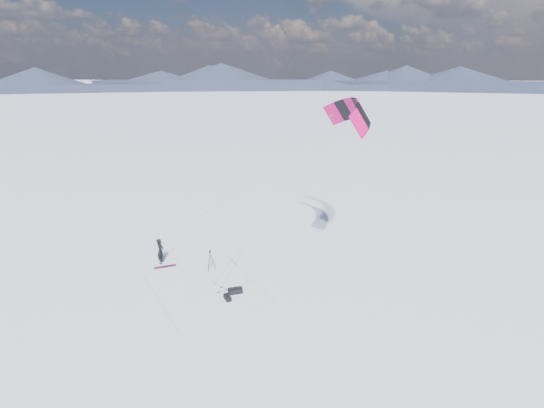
% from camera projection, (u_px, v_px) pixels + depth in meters
% --- Properties ---
extents(ground, '(1800.00, 1800.00, 0.00)m').
position_uv_depth(ground, '(184.00, 277.00, 24.50)').
color(ground, white).
extents(horizon_hills, '(704.00, 704.00, 9.83)m').
position_uv_depth(horizon_hills, '(179.00, 213.00, 23.17)').
color(horizon_hills, '#181E32').
rests_on(horizon_hills, ground).
extents(snow_tracks, '(17.62, 10.25, 0.01)m').
position_uv_depth(snow_tracks, '(189.00, 277.00, 24.45)').
color(snow_tracks, silver).
rests_on(snow_tracks, ground).
extents(snowkiter, '(0.53, 0.70, 1.73)m').
position_uv_depth(snowkiter, '(162.00, 263.00, 26.36)').
color(snowkiter, black).
rests_on(snowkiter, ground).
extents(snowboard, '(1.34, 0.95, 0.04)m').
position_uv_depth(snowboard, '(165.00, 267.00, 25.78)').
color(snowboard, maroon).
rests_on(snowboard, ground).
extents(tripod, '(0.61, 0.59, 1.31)m').
position_uv_depth(tripod, '(210.00, 258.00, 25.18)').
color(tripod, black).
rests_on(tripod, ground).
extents(gear_bag_a, '(0.91, 0.71, 0.37)m').
position_uv_depth(gear_bag_a, '(235.00, 291.00, 22.63)').
color(gear_bag_a, black).
rests_on(gear_bag_a, ground).
extents(gear_bag_b, '(0.60, 0.67, 0.28)m').
position_uv_depth(gear_bag_b, '(227.00, 297.00, 22.02)').
color(gear_bag_b, black).
rests_on(gear_bag_b, ground).
extents(power_kite, '(13.35, 6.57, 9.28)m').
position_uv_depth(power_kite, '(352.00, 113.00, 24.48)').
color(power_kite, '#C90A5D').
rests_on(power_kite, ground).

